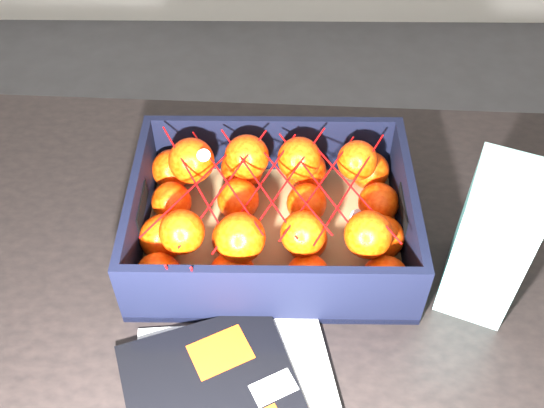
{
  "coord_description": "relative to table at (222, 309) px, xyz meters",
  "views": [
    {
      "loc": [
        0.23,
        -0.74,
        1.49
      ],
      "look_at": [
        0.23,
        -0.16,
        0.86
      ],
      "focal_mm": 41.43,
      "sensor_mm": 36.0,
      "label": 1
    }
  ],
  "objects": [
    {
      "name": "clementine_heap",
      "position": [
        0.08,
        0.07,
        0.16
      ],
      "size": [
        0.39,
        0.29,
        0.12
      ],
      "color": "#FF3605",
      "rests_on": "produce_crate"
    },
    {
      "name": "produce_crate",
      "position": [
        0.08,
        0.07,
        0.13
      ],
      "size": [
        0.41,
        0.3,
        0.12
      ],
      "color": "olive",
      "rests_on": "table"
    },
    {
      "name": "ground",
      "position": [
        -0.15,
        0.19,
        -0.65
      ],
      "size": [
        3.5,
        3.5,
        0.0
      ],
      "primitive_type": "plane",
      "color": "#353537",
      "rests_on": "ground"
    },
    {
      "name": "retail_carton",
      "position": [
        0.37,
        -0.02,
        0.2
      ],
      "size": [
        0.13,
        0.16,
        0.2
      ],
      "primitive_type": "cube",
      "rotation": [
        0.0,
        0.0,
        -0.39
      ],
      "color": "silver",
      "rests_on": "table"
    },
    {
      "name": "mesh_net",
      "position": [
        0.07,
        0.06,
        0.21
      ],
      "size": [
        0.34,
        0.27,
        0.09
      ],
      "color": "#C60708",
      "rests_on": "clementine_heap"
    },
    {
      "name": "table",
      "position": [
        0.0,
        0.0,
        0.0
      ],
      "size": [
        1.24,
        0.85,
        0.75
      ],
      "color": "black",
      "rests_on": "ground"
    }
  ]
}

